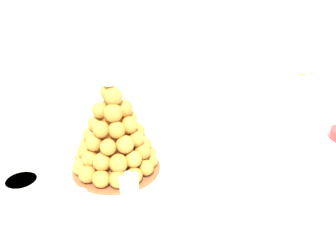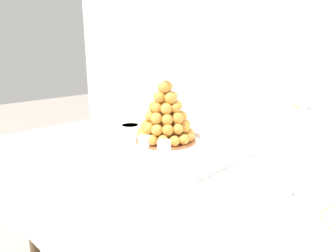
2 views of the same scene
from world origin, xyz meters
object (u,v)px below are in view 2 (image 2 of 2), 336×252
croquembouche (165,116)px  dessert_cup_mid_left (120,137)px  dessert_cup_right (191,159)px  dessert_cup_mid_right (164,149)px  macaron_goblet (296,140)px  serving_tray (158,144)px  dessert_cup_left (103,129)px  dessert_cup_centre (145,142)px  creme_brulee_ramekin (130,127)px  wine_glass (172,106)px

croquembouche → dessert_cup_mid_left: (-0.13, -0.13, -0.09)m
croquembouche → dessert_cup_right: (0.24, -0.13, -0.09)m
dessert_cup_mid_right → macaron_goblet: bearing=3.9°
serving_tray → dessert_cup_mid_right: bearing=-36.7°
dessert_cup_left → dessert_cup_centre: dessert_cup_left is taller
dessert_cup_right → creme_brulee_ramekin: size_ratio=0.70×
croquembouche → wine_glass: croquembouche is taller
creme_brulee_ramekin → macaron_goblet: macaron_goblet is taller
dessert_cup_mid_left → macaron_goblet: macaron_goblet is taller
serving_tray → creme_brulee_ramekin: size_ratio=7.71×
macaron_goblet → croquembouche: bearing=170.1°
dessert_cup_right → dessert_cup_centre: bearing=176.5°
dessert_cup_centre → wine_glass: (-0.18, 0.35, 0.07)m
wine_glass → creme_brulee_ramekin: bearing=-106.7°
macaron_goblet → dessert_cup_mid_right: bearing=-176.1°
dessert_cup_centre → dessert_cup_right: same height
serving_tray → creme_brulee_ramekin: bearing=167.4°
serving_tray → creme_brulee_ramekin: 0.25m
dessert_cup_left → wine_glass: wine_glass is taller
croquembouche → macaron_goblet: croquembouche is taller
dessert_cup_mid_left → dessert_cup_right: (0.38, 0.00, 0.00)m
dessert_cup_centre → creme_brulee_ramekin: 0.28m
dessert_cup_right → serving_tray: bearing=159.7°
dessert_cup_mid_right → dessert_cup_right: bearing=-0.4°
dessert_cup_centre → macaron_goblet: 0.58m
dessert_cup_left → dessert_cup_centre: bearing=2.6°
dessert_cup_mid_right → wine_glass: size_ratio=0.42×
dessert_cup_right → dessert_cup_left: bearing=179.6°
dessert_cup_centre → dessert_cup_right: 0.25m
dessert_cup_left → creme_brulee_ramekin: size_ratio=0.67×
dessert_cup_mid_left → dessert_cup_left: bearing=176.7°
creme_brulee_ramekin → dessert_cup_right: bearing=-16.5°
dessert_cup_right → dessert_cup_mid_right: bearing=179.6°
dessert_cup_right → creme_brulee_ramekin: (-0.50, 0.15, -0.01)m
dessert_cup_right → creme_brulee_ramekin: dessert_cup_right is taller
dessert_cup_centre → dessert_cup_mid_left: bearing=-171.8°
dessert_cup_centre → wine_glass: wine_glass is taller
dessert_cup_right → wine_glass: (-0.43, 0.37, 0.07)m
croquembouche → dessert_cup_mid_left: bearing=-134.7°
dessert_cup_left → dessert_cup_mid_left: size_ratio=1.16×
dessert_cup_right → dessert_cup_mid_left: bearing=-179.4°
dessert_cup_mid_left → serving_tray: bearing=36.3°
croquembouche → creme_brulee_ramekin: bearing=176.3°
croquembouche → creme_brulee_ramekin: size_ratio=3.27×
dessert_cup_right → wine_glass: bearing=139.6°
dessert_cup_mid_left → dessert_cup_mid_right: (0.25, 0.01, 0.00)m
serving_tray → macaron_goblet: bearing=-6.0°
serving_tray → dessert_cup_left: size_ratio=11.45×
dessert_cup_left → creme_brulee_ramekin: bearing=86.0°
dessert_cup_mid_left → creme_brulee_ramekin: dessert_cup_mid_left is taller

